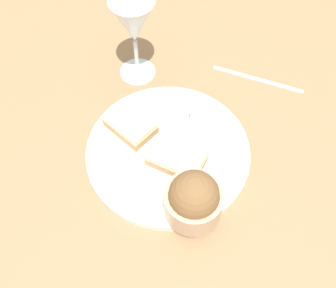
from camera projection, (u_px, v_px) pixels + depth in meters
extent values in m
plane|color=#93704C|center=(168.00, 154.00, 0.75)|extent=(4.00, 4.00, 0.00)
cylinder|color=white|center=(168.00, 152.00, 0.75)|extent=(0.29, 0.29, 0.01)
cylinder|color=tan|center=(193.00, 203.00, 0.66)|extent=(0.09, 0.09, 0.05)
sphere|color=brown|center=(194.00, 195.00, 0.64)|extent=(0.08, 0.08, 0.08)
cylinder|color=white|center=(205.00, 117.00, 0.76)|extent=(0.06, 0.06, 0.04)
cylinder|color=beige|center=(206.00, 113.00, 0.75)|extent=(0.05, 0.05, 0.01)
cube|color=tan|center=(177.00, 159.00, 0.72)|extent=(0.11, 0.09, 0.02)
cube|color=#F4E5C1|center=(177.00, 155.00, 0.71)|extent=(0.10, 0.08, 0.01)
cube|color=tan|center=(131.00, 126.00, 0.76)|extent=(0.10, 0.10, 0.02)
cube|color=#F4E5C1|center=(130.00, 122.00, 0.75)|extent=(0.10, 0.09, 0.01)
cylinder|color=silver|center=(138.00, 71.00, 0.86)|extent=(0.07, 0.07, 0.01)
cylinder|color=silver|center=(136.00, 56.00, 0.82)|extent=(0.01, 0.01, 0.08)
cone|color=silver|center=(133.00, 22.00, 0.75)|extent=(0.08, 0.08, 0.09)
cube|color=silver|center=(258.00, 79.00, 0.85)|extent=(0.18, 0.05, 0.01)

